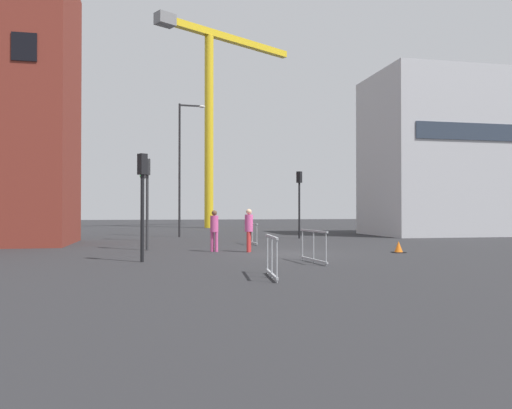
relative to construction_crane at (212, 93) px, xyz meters
name	(u,v)px	position (x,y,z in m)	size (l,w,h in m)	color
ground	(287,254)	(-0.70, -31.52, -13.70)	(160.00, 160.00, 0.00)	#28282B
office_block	(456,156)	(15.45, -18.51, -8.04)	(12.34, 7.21, 11.33)	#B7B7BC
construction_crane	(212,93)	(0.00, 0.00, 0.00)	(15.13, 9.51, 20.35)	yellow
streetlamp_tall	(182,160)	(-4.04, -17.65, -8.66)	(1.75, 0.25, 8.77)	#232326
traffic_light_near	(299,194)	(2.99, -20.90, -10.92)	(0.36, 0.38, 4.16)	black
traffic_light_verge	(142,189)	(-6.31, -33.74, -11.24)	(0.35, 0.39, 3.64)	black
traffic_light_corner	(147,189)	(-6.19, -28.59, -11.03)	(0.27, 0.38, 3.98)	#2D2D30
traffic_light_median	(143,191)	(-6.48, -21.22, -10.84)	(0.39, 0.34, 4.30)	#232326
pedestrian_walking	(249,227)	(-2.03, -30.45, -12.66)	(0.34, 0.34, 1.79)	red
pedestrian_waiting	(214,228)	(-3.42, -29.99, -12.69)	(0.34, 0.34, 1.74)	#D14C8C
safety_barrier_front	(272,256)	(-2.98, -38.54, -13.14)	(0.25, 1.93, 1.08)	#9EA0A5
safety_barrier_right_run	(314,246)	(-0.76, -35.16, -13.14)	(0.24, 2.20, 1.08)	#9EA0A5
safety_barrier_mid_span	(252,233)	(-0.94, -25.75, -13.14)	(0.14, 2.05, 1.08)	#9EA0A5
traffic_cone_by_barrier	(399,247)	(3.92, -32.02, -13.49)	(0.47, 0.47, 0.47)	black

